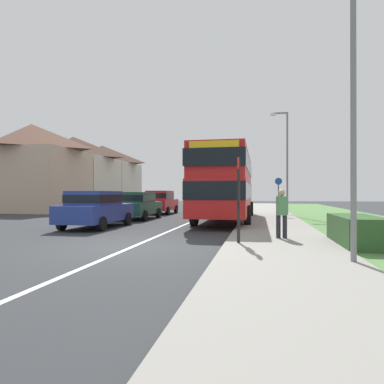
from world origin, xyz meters
TOP-DOWN VIEW (x-y plane):
  - ground_plane at (0.00, 0.00)m, footprint 120.00×120.00m
  - lane_marking_centre at (0.00, 8.00)m, footprint 0.14×60.00m
  - pavement_near_side at (4.20, 6.00)m, footprint 3.20×68.00m
  - grass_verge_seaward at (8.50, 6.00)m, footprint 6.00×68.00m
  - roadside_hedge at (6.30, 1.14)m, footprint 1.10×2.78m
  - double_decker_bus at (1.82, 9.54)m, footprint 2.80×10.84m
  - parked_car_blue at (-3.59, 4.91)m, footprint 2.01×4.39m
  - parked_car_dark_green at (-3.46, 9.95)m, footprint 1.87×4.18m
  - parked_car_red at (-3.68, 15.31)m, footprint 1.96×3.99m
  - pedestrian_at_stop at (4.28, 1.93)m, footprint 0.34×0.34m
  - bus_stop_sign at (3.00, 0.66)m, footprint 0.09×0.52m
  - cycle_route_sign at (4.80, 12.79)m, footprint 0.44×0.08m
  - street_lamp_near at (5.41, -1.58)m, footprint 1.14×0.20m
  - street_lamp_mid at (5.32, 14.00)m, footprint 1.14×0.20m
  - house_terrace_far_side at (-15.24, 22.75)m, footprint 7.93×19.56m

SIDE VIEW (x-z plane):
  - ground_plane at x=0.00m, z-range 0.00..0.00m
  - lane_marking_centre at x=0.00m, z-range 0.00..0.01m
  - grass_verge_seaward at x=8.50m, z-range 0.00..0.08m
  - pavement_near_side at x=4.20m, z-range 0.00..0.12m
  - roadside_hedge at x=6.30m, z-range 0.00..0.90m
  - parked_car_dark_green at x=-3.46m, z-range 0.08..1.69m
  - parked_car_blue at x=-3.59m, z-range 0.08..1.73m
  - parked_car_red at x=-3.68m, z-range 0.08..1.81m
  - pedestrian_at_stop at x=4.28m, z-range 0.14..1.81m
  - cycle_route_sign at x=4.80m, z-range 0.17..2.69m
  - bus_stop_sign at x=3.00m, z-range 0.24..2.84m
  - double_decker_bus at x=1.82m, z-range 0.29..3.99m
  - house_terrace_far_side at x=-15.24m, z-range 0.00..7.39m
  - street_lamp_mid at x=5.32m, z-range 0.54..7.46m
  - street_lamp_near at x=5.41m, z-range 0.55..7.74m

